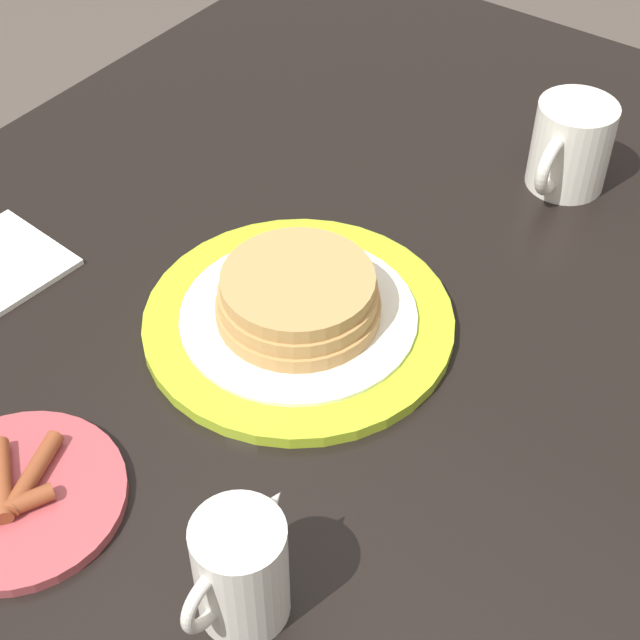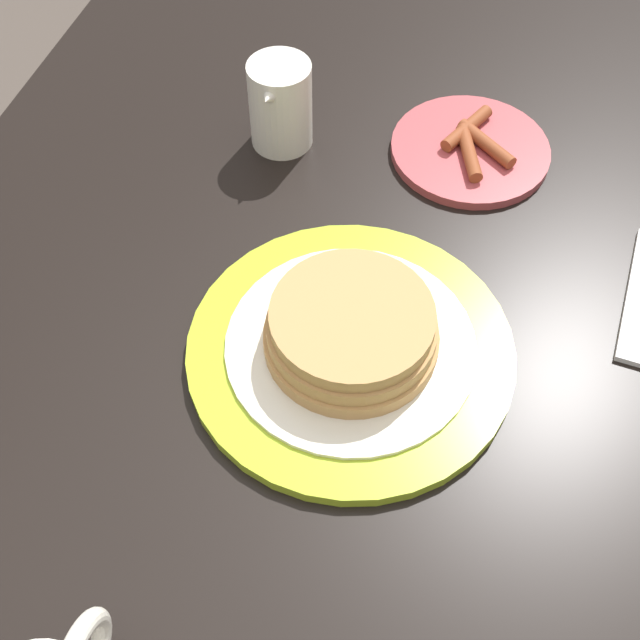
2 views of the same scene
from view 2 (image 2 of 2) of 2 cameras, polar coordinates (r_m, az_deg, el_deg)
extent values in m
plane|color=#51473F|center=(1.37, 2.14, -18.03)|extent=(8.00, 8.00, 0.00)
cube|color=black|center=(0.73, 3.83, -0.39)|extent=(1.41, 0.92, 0.03)
cube|color=black|center=(1.51, -6.44, 14.09)|extent=(0.07, 0.07, 0.70)
cylinder|color=#AAC628|center=(0.69, 2.17, -2.15)|extent=(0.28, 0.28, 0.01)
cylinder|color=white|center=(0.68, 2.19, -1.77)|extent=(0.21, 0.21, 0.00)
cylinder|color=tan|center=(0.67, 2.22, -1.32)|extent=(0.15, 0.15, 0.01)
cylinder|color=tan|center=(0.66, 2.26, -0.59)|extent=(0.14, 0.14, 0.01)
cylinder|color=tan|center=(0.65, 2.30, 0.18)|extent=(0.14, 0.14, 0.01)
cylinder|color=#B2474C|center=(0.87, 10.62, 11.81)|extent=(0.17, 0.17, 0.01)
cylinder|color=brown|center=(0.85, 10.55, 11.62)|extent=(0.07, 0.04, 0.01)
cylinder|color=brown|center=(0.88, 10.39, 13.26)|extent=(0.07, 0.05, 0.01)
cylinder|color=brown|center=(0.86, 11.73, 12.18)|extent=(0.06, 0.07, 0.01)
cylinder|color=silver|center=(0.85, -2.82, 15.04)|extent=(0.06, 0.06, 0.09)
cone|color=silver|center=(0.80, -3.55, 15.65)|extent=(0.04, 0.03, 0.04)
torus|color=silver|center=(0.87, -2.19, 16.83)|extent=(0.05, 0.01, 0.05)
camera|label=1|loc=(0.99, -21.79, 54.86)|focal=55.00mm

